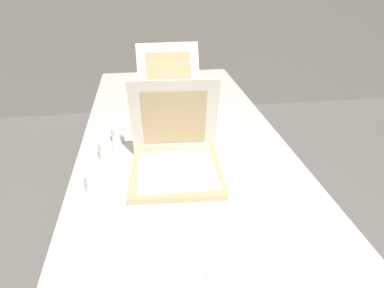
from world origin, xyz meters
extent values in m
cube|color=silver|center=(0.00, 0.64, 0.73)|extent=(0.93, 2.33, 0.03)
cylinder|color=#38383D|center=(-0.39, 1.74, 0.36)|extent=(0.04, 0.04, 0.72)
cylinder|color=#38383D|center=(0.39, 1.74, 0.36)|extent=(0.04, 0.04, 0.72)
cube|color=tan|center=(-0.06, 0.32, 0.76)|extent=(0.37, 0.37, 0.02)
cube|color=silver|center=(-0.06, 0.33, 0.77)|extent=(0.30, 0.30, 0.00)
cube|color=silver|center=(-0.05, 0.45, 0.94)|extent=(0.35, 0.12, 0.34)
cube|color=tan|center=(-0.05, 0.45, 0.94)|extent=(0.25, 0.08, 0.24)
cube|color=tan|center=(-0.02, 0.85, 0.76)|extent=(0.35, 0.35, 0.02)
cube|color=silver|center=(-0.03, 0.86, 0.77)|extent=(0.35, 0.35, 0.00)
cube|color=silver|center=(-0.02, 1.09, 0.93)|extent=(0.35, 0.14, 0.32)
cube|color=tan|center=(-0.02, 1.08, 0.93)|extent=(0.25, 0.10, 0.23)
cylinder|color=white|center=(-0.01, 0.81, 0.80)|extent=(0.03, 0.03, 0.00)
cylinder|color=white|center=(0.00, 0.81, 0.78)|extent=(0.01, 0.00, 0.03)
cylinder|color=white|center=(-0.01, 0.82, 0.78)|extent=(0.01, 0.00, 0.03)
cylinder|color=white|center=(-0.01, 0.81, 0.78)|extent=(0.00, 0.00, 0.03)
cylinder|color=white|center=(-0.30, 0.65, 0.78)|extent=(0.06, 0.06, 0.07)
cylinder|color=white|center=(-0.34, 0.51, 0.78)|extent=(0.06, 0.06, 0.07)
cylinder|color=white|center=(-0.36, 0.27, 0.78)|extent=(0.06, 0.06, 0.07)
camera|label=1|loc=(-0.16, -0.80, 1.47)|focal=32.38mm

